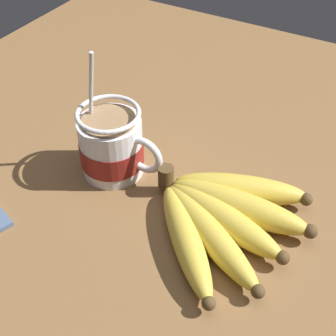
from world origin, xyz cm
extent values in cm
cube|color=brown|center=(0.00, 0.00, 1.79)|extent=(95.22, 95.22, 3.59)
cylinder|color=silver|center=(-6.73, -3.25, 7.59)|extent=(8.11, 8.11, 8.00)
cylinder|color=maroon|center=(-6.73, -3.25, 6.79)|extent=(8.31, 8.31, 3.21)
torus|color=silver|center=(-1.80, -3.25, 8.17)|extent=(5.30, 0.90, 5.30)
cylinder|color=#997551|center=(-6.73, -3.25, 11.69)|extent=(6.91, 6.91, 0.40)
torus|color=silver|center=(-6.73, -3.25, 12.75)|extent=(8.11, 8.11, 0.60)
cylinder|color=silver|center=(-9.31, -3.25, 12.83)|extent=(2.80, 0.50, 15.56)
ellipsoid|color=silver|center=(-8.15, -3.25, 5.09)|extent=(3.00, 2.00, 0.80)
cylinder|color=#4C381E|center=(1.50, -3.47, 6.21)|extent=(2.00, 2.00, 3.00)
ellipsoid|color=gold|center=(7.94, -10.21, 5.20)|extent=(13.84, 14.26, 3.23)
sphere|color=#4C381E|center=(13.69, -16.22, 5.20)|extent=(1.46, 1.46, 1.46)
ellipsoid|color=gold|center=(9.87, -8.28, 5.25)|extent=(16.68, 11.51, 3.33)
sphere|color=#4C381E|center=(17.39, -12.59, 5.25)|extent=(1.50, 1.50, 1.50)
ellipsoid|color=gold|center=(10.30, -5.57, 5.34)|extent=(16.48, 7.14, 3.50)
sphere|color=#4C381E|center=(18.14, -7.44, 5.34)|extent=(1.58, 1.58, 1.58)
ellipsoid|color=gold|center=(11.05, -2.96, 5.47)|extent=(17.32, 4.66, 3.76)
sphere|color=#4C381E|center=(19.61, -2.51, 5.47)|extent=(1.69, 1.69, 1.69)
ellipsoid|color=gold|center=(10.06, -0.44, 5.36)|extent=(16.43, 8.73, 3.55)
sphere|color=#4C381E|center=(17.68, 2.25, 5.36)|extent=(1.60, 1.60, 1.60)
camera|label=1|loc=(22.71, -40.11, 45.73)|focal=50.00mm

